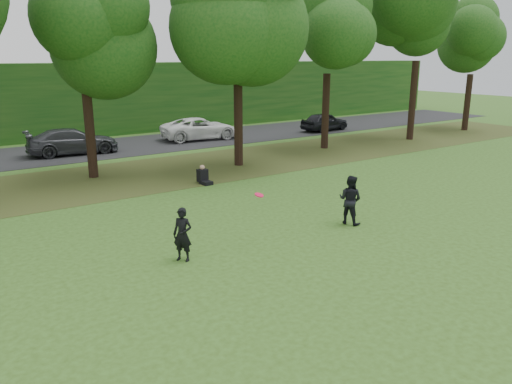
# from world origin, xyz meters

# --- Properties ---
(ground) EXTENTS (120.00, 120.00, 0.00)m
(ground) POSITION_xyz_m (0.00, 0.00, 0.00)
(ground) COLOR #314D18
(ground) RESTS_ON ground
(leaf_litter) EXTENTS (60.00, 7.00, 0.01)m
(leaf_litter) POSITION_xyz_m (0.00, 13.00, 0.01)
(leaf_litter) COLOR #423417
(leaf_litter) RESTS_ON ground
(street) EXTENTS (70.00, 7.00, 0.02)m
(street) POSITION_xyz_m (0.00, 21.00, 0.01)
(street) COLOR black
(street) RESTS_ON ground
(far_hedge) EXTENTS (70.00, 3.00, 5.00)m
(far_hedge) POSITION_xyz_m (0.00, 27.00, 2.50)
(far_hedge) COLOR #154814
(far_hedge) RESTS_ON ground
(player_left) EXTENTS (0.62, 0.65, 1.50)m
(player_left) POSITION_xyz_m (-3.98, 2.65, 0.75)
(player_left) COLOR black
(player_left) RESTS_ON ground
(player_right) EXTENTS (0.86, 0.97, 1.66)m
(player_right) POSITION_xyz_m (2.03, 2.34, 0.83)
(player_right) COLOR black
(player_right) RESTS_ON ground
(parked_cars) EXTENTS (40.37, 4.19, 1.46)m
(parked_cars) POSITION_xyz_m (-1.62, 20.01, 0.73)
(parked_cars) COLOR black
(parked_cars) RESTS_ON street
(frisbee) EXTENTS (0.35, 0.34, 0.13)m
(frisbee) POSITION_xyz_m (-1.54, 2.50, 1.52)
(frisbee) COLOR #EC134C
(frisbee) RESTS_ON ground
(seated_person) EXTENTS (0.46, 0.76, 0.83)m
(seated_person) POSITION_xyz_m (0.62, 9.90, 0.31)
(seated_person) COLOR black
(seated_person) RESTS_ON ground
(tree_line) EXTENTS (55.30, 7.90, 12.31)m
(tree_line) POSITION_xyz_m (-0.34, 12.94, 7.84)
(tree_line) COLOR black
(tree_line) RESTS_ON ground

